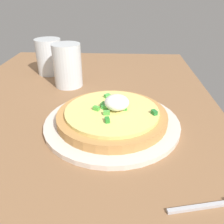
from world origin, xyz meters
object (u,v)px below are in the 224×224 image
at_px(fork, 215,205).
at_px(pizza, 112,115).
at_px(cup_far, 49,58).
at_px(cup_near, 68,67).
at_px(plate, 112,123).

bearing_deg(fork, pizza, 114.35).
bearing_deg(cup_far, fork, -144.34).
bearing_deg(fork, cup_near, 112.49).
relative_size(pizza, cup_near, 1.90).
bearing_deg(plate, cup_far, 34.91).
bearing_deg(pizza, cup_far, 35.00).
distance_m(cup_far, fork, 0.63).
height_order(plate, cup_far, cup_far).
bearing_deg(pizza, cup_near, 33.01).
bearing_deg(cup_far, cup_near, -141.19).
relative_size(plate, cup_far, 2.53).
bearing_deg(cup_near, plate, -147.14).
height_order(pizza, fork, pizza).
height_order(pizza, cup_near, cup_near).
relative_size(pizza, fork, 2.01).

